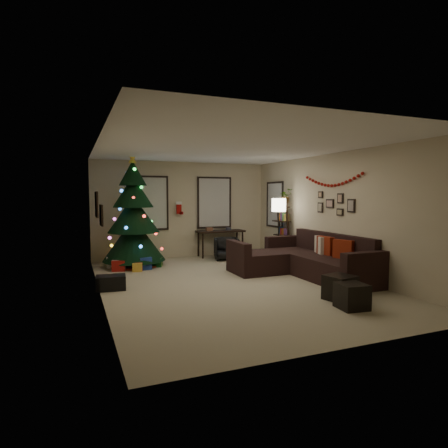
# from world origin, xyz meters

# --- Properties ---
(floor) EXTENTS (7.00, 7.00, 0.00)m
(floor) POSITION_xyz_m (0.00, 0.00, 0.00)
(floor) COLOR tan
(floor) RESTS_ON ground
(ceiling) EXTENTS (7.00, 7.00, 0.00)m
(ceiling) POSITION_xyz_m (0.00, 0.00, 2.70)
(ceiling) COLOR white
(ceiling) RESTS_ON floor
(wall_back) EXTENTS (5.00, 0.00, 5.00)m
(wall_back) POSITION_xyz_m (0.00, 3.50, 1.35)
(wall_back) COLOR beige
(wall_back) RESTS_ON floor
(wall_front) EXTENTS (5.00, 0.00, 5.00)m
(wall_front) POSITION_xyz_m (0.00, -3.50, 1.35)
(wall_front) COLOR beige
(wall_front) RESTS_ON floor
(wall_left) EXTENTS (0.00, 7.00, 7.00)m
(wall_left) POSITION_xyz_m (-2.50, 0.00, 1.35)
(wall_left) COLOR beige
(wall_left) RESTS_ON floor
(wall_right) EXTENTS (0.00, 7.00, 7.00)m
(wall_right) POSITION_xyz_m (2.50, 0.00, 1.35)
(wall_right) COLOR beige
(wall_right) RESTS_ON floor
(window_back_left) EXTENTS (1.05, 0.06, 1.50)m
(window_back_left) POSITION_xyz_m (-0.95, 3.47, 1.55)
(window_back_left) COLOR #728CB2
(window_back_left) RESTS_ON wall_back
(window_back_right) EXTENTS (1.05, 0.06, 1.50)m
(window_back_right) POSITION_xyz_m (0.95, 3.47, 1.55)
(window_back_right) COLOR #728CB2
(window_back_right) RESTS_ON wall_back
(window_right_wall) EXTENTS (0.06, 0.90, 1.30)m
(window_right_wall) POSITION_xyz_m (2.47, 2.55, 1.50)
(window_right_wall) COLOR #728CB2
(window_right_wall) RESTS_ON wall_right
(christmas_tree) EXTENTS (1.54, 1.54, 2.86)m
(christmas_tree) POSITION_xyz_m (-1.51, 2.61, 1.18)
(christmas_tree) COLOR black
(christmas_tree) RESTS_ON floor
(presents) EXTENTS (1.30, 0.89, 0.30)m
(presents) POSITION_xyz_m (-1.56, 2.22, 0.13)
(presents) COLOR navy
(presents) RESTS_ON floor
(sofa) EXTENTS (2.13, 3.07, 0.93)m
(sofa) POSITION_xyz_m (1.80, 0.09, 0.31)
(sofa) COLOR black
(sofa) RESTS_ON floor
(pillow_red_a) EXTENTS (0.25, 0.45, 0.43)m
(pillow_red_a) POSITION_xyz_m (2.21, -0.71, 0.64)
(pillow_red_a) COLOR maroon
(pillow_red_a) RESTS_ON sofa
(pillow_red_b) EXTENTS (0.14, 0.46, 0.45)m
(pillow_red_b) POSITION_xyz_m (2.21, -0.11, 0.64)
(pillow_red_b) COLOR maroon
(pillow_red_b) RESTS_ON sofa
(pillow_cream) EXTENTS (0.26, 0.46, 0.44)m
(pillow_cream) POSITION_xyz_m (2.21, 0.06, 0.63)
(pillow_cream) COLOR beige
(pillow_cream) RESTS_ON sofa
(ottoman_near) EXTENTS (0.53, 0.53, 0.42)m
(ottoman_near) POSITION_xyz_m (1.23, -1.83, 0.21)
(ottoman_near) COLOR black
(ottoman_near) RESTS_ON floor
(ottoman_far) EXTENTS (0.46, 0.46, 0.40)m
(ottoman_far) POSITION_xyz_m (1.08, -2.29, 0.20)
(ottoman_far) COLOR black
(ottoman_far) RESTS_ON floor
(desk) EXTENTS (1.39, 0.50, 0.75)m
(desk) POSITION_xyz_m (1.05, 3.22, 0.66)
(desk) COLOR black
(desk) RESTS_ON floor
(desk_chair) EXTENTS (0.73, 0.71, 0.61)m
(desk_chair) POSITION_xyz_m (0.97, 2.57, 0.31)
(desk_chair) COLOR black
(desk_chair) RESTS_ON floor
(bookshelf) EXTENTS (0.30, 0.50, 1.69)m
(bookshelf) POSITION_xyz_m (2.30, 1.82, 0.82)
(bookshelf) COLOR black
(bookshelf) RESTS_ON floor
(potted_plant) EXTENTS (0.48, 0.43, 0.48)m
(potted_plant) POSITION_xyz_m (2.30, 1.72, 1.81)
(potted_plant) COLOR #4C4C4C
(potted_plant) RESTS_ON bookshelf
(floor_lamp) EXTENTS (0.36, 0.36, 1.69)m
(floor_lamp) POSITION_xyz_m (1.95, 1.46, 1.41)
(floor_lamp) COLOR black
(floor_lamp) RESTS_ON floor
(art_map) EXTENTS (0.04, 0.60, 0.50)m
(art_map) POSITION_xyz_m (-2.48, 0.86, 1.59)
(art_map) COLOR black
(art_map) RESTS_ON wall_left
(art_abstract) EXTENTS (0.04, 0.45, 0.35)m
(art_abstract) POSITION_xyz_m (-2.48, -0.34, 1.44)
(art_abstract) COLOR black
(art_abstract) RESTS_ON wall_left
(gallery) EXTENTS (0.03, 1.25, 0.54)m
(gallery) POSITION_xyz_m (2.48, -0.07, 1.57)
(gallery) COLOR black
(gallery) RESTS_ON wall_right
(garland) EXTENTS (0.08, 1.90, 0.30)m
(garland) POSITION_xyz_m (2.45, 0.01, 2.10)
(garland) COLOR #A5140C
(garland) RESTS_ON wall_right
(stocking_left) EXTENTS (0.20, 0.05, 0.36)m
(stocking_left) POSITION_xyz_m (-0.14, 3.35, 1.42)
(stocking_left) COLOR #990F0C
(stocking_left) RESTS_ON wall_back
(stocking_right) EXTENTS (0.20, 0.05, 0.36)m
(stocking_right) POSITION_xyz_m (0.19, 3.58, 1.47)
(stocking_right) COLOR #990F0C
(stocking_right) RESTS_ON wall_back
(storage_bin) EXTENTS (0.57, 0.41, 0.27)m
(storage_bin) POSITION_xyz_m (-2.29, 0.35, 0.13)
(storage_bin) COLOR black
(storage_bin) RESTS_ON floor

